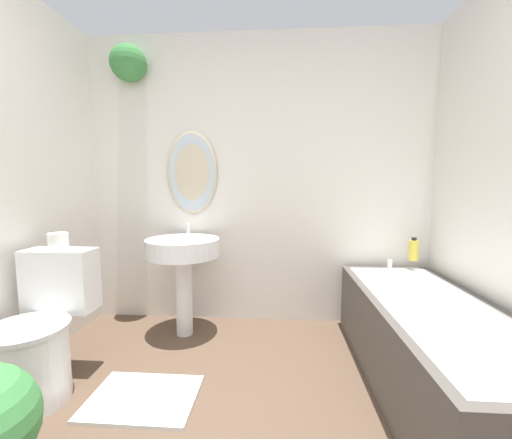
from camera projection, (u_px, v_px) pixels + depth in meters
wall_back at (250, 175)px, 2.64m from camera, size 2.96×0.29×2.40m
toilet at (39, 336)px, 1.74m from camera, size 0.42×0.59×0.78m
pedestal_sink at (183, 257)px, 2.41m from camera, size 0.56×0.56×0.86m
bathtub at (434, 346)px, 1.76m from camera, size 0.69×1.69×0.58m
shampoo_bottle at (414, 250)px, 2.46m from camera, size 0.07×0.07×0.18m
bath_mat at (143, 398)px, 1.71m from camera, size 0.57×0.41×0.02m
toilet_paper_roll at (58, 241)px, 1.89m from camera, size 0.11×0.11×0.10m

